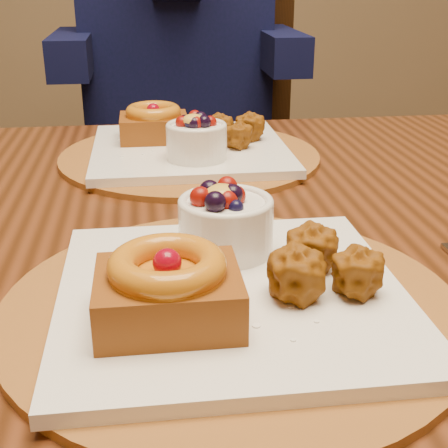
{
  "coord_description": "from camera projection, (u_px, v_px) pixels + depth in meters",
  "views": [
    {
      "loc": [
        -0.18,
        -0.69,
        1.02
      ],
      "look_at": [
        -0.12,
        -0.2,
        0.81
      ],
      "focal_mm": 50.0,
      "sensor_mm": 36.0,
      "label": 1
    }
  ],
  "objects": [
    {
      "name": "dining_table",
      "position": [
        206.0,
        272.0,
        0.75
      ],
      "size": [
        1.6,
        0.9,
        0.76
      ],
      "color": "#341809",
      "rests_on": "ground"
    },
    {
      "name": "place_setting_near",
      "position": [
        228.0,
        281.0,
        0.51
      ],
      "size": [
        0.38,
        0.38,
        0.08
      ],
      "color": "brown",
      "rests_on": "dining_table"
    },
    {
      "name": "place_setting_far",
      "position": [
        188.0,
        145.0,
        0.91
      ],
      "size": [
        0.38,
        0.38,
        0.08
      ],
      "color": "brown",
      "rests_on": "dining_table"
    },
    {
      "name": "chair_far",
      "position": [
        209.0,
        171.0,
        1.61
      ],
      "size": [
        0.47,
        0.47,
        0.95
      ],
      "rotation": [
        0.0,
        0.0,
        -0.03
      ],
      "color": "black",
      "rests_on": "ground"
    }
  ]
}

